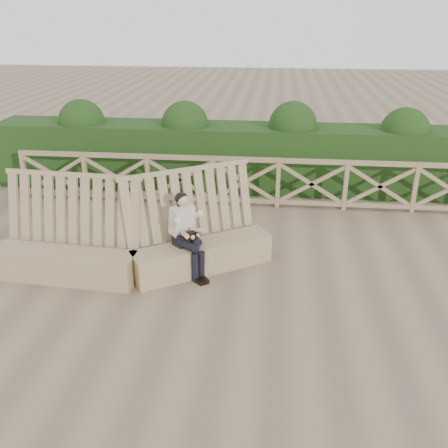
# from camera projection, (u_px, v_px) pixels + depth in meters

# --- Properties ---
(ground) EXTENTS (60.00, 60.00, 0.00)m
(ground) POSITION_uv_depth(u_px,v_px,m) (229.00, 287.00, 7.83)
(ground) COLOR brown
(ground) RESTS_ON ground
(bench) EXTENTS (4.47, 1.93, 1.62)m
(bench) POSITION_uv_depth(u_px,v_px,m) (134.00, 249.00, 8.13)
(bench) COLOR #816849
(bench) RESTS_ON ground
(woman) EXTENTS (0.73, 0.76, 1.38)m
(woman) POSITION_uv_depth(u_px,v_px,m) (186.00, 231.00, 7.97)
(woman) COLOR black
(woman) RESTS_ON ground
(guardrail) EXTENTS (10.10, 0.09, 1.10)m
(guardrail) POSITION_uv_depth(u_px,v_px,m) (245.00, 182.00, 10.80)
(guardrail) COLOR #896A4F
(guardrail) RESTS_ON ground
(hedge) EXTENTS (12.00, 1.20, 1.50)m
(hedge) POSITION_uv_depth(u_px,v_px,m) (248.00, 157.00, 11.81)
(hedge) COLOR black
(hedge) RESTS_ON ground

